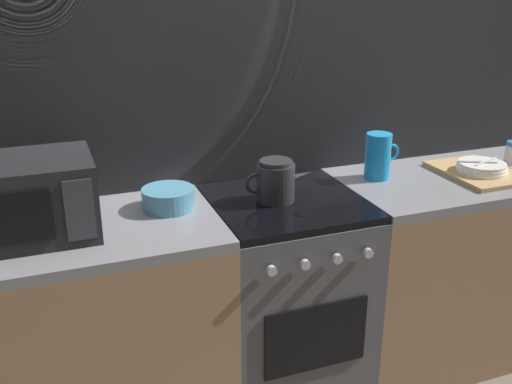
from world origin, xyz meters
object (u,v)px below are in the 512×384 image
object	(u,v)px
kettle	(276,181)
mixing_bowl	(168,198)
pitcher	(378,156)
microwave	(24,199)
stove_unit	(285,298)
dish_pile	(479,170)

from	to	relation	value
kettle	mixing_bowl	bearing A→B (deg)	170.77
mixing_bowl	pitcher	distance (m)	0.93
kettle	mixing_bowl	world-z (taller)	kettle
microwave	kettle	bearing A→B (deg)	0.31
stove_unit	pitcher	world-z (taller)	pitcher
kettle	dish_pile	size ratio (longest dim) A/B	0.71
kettle	mixing_bowl	size ratio (longest dim) A/B	1.42
mixing_bowl	dish_pile	world-z (taller)	mixing_bowl
stove_unit	pitcher	xyz separation A→B (m)	(0.47, 0.10, 0.55)
pitcher	microwave	bearing A→B (deg)	-176.20
mixing_bowl	kettle	bearing A→B (deg)	-9.23
mixing_bowl	dish_pile	bearing A→B (deg)	-4.39
stove_unit	microwave	distance (m)	1.12
mixing_bowl	pitcher	size ratio (longest dim) A/B	1.00
kettle	mixing_bowl	xyz separation A→B (m)	(-0.41, 0.07, -0.04)
dish_pile	microwave	bearing A→B (deg)	178.99
microwave	mixing_bowl	xyz separation A→B (m)	(0.50, 0.07, -0.10)
microwave	pitcher	xyz separation A→B (m)	(1.43, 0.10, -0.03)
dish_pile	kettle	bearing A→B (deg)	177.72
stove_unit	pitcher	distance (m)	0.73
mixing_bowl	pitcher	bearing A→B (deg)	1.40
mixing_bowl	microwave	bearing A→B (deg)	-171.80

